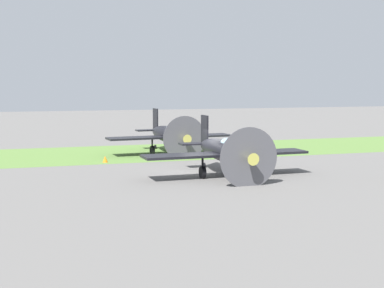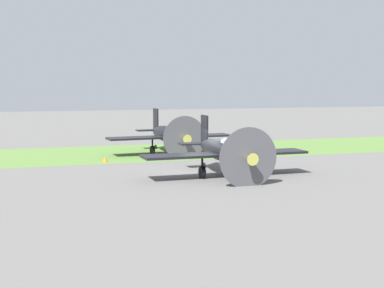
% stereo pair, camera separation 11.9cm
% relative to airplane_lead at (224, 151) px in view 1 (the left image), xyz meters
% --- Properties ---
extents(ground_plane, '(160.00, 160.00, 0.00)m').
position_rel_airplane_lead_xyz_m(ground_plane, '(0.62, -2.18, -1.48)').
color(ground_plane, '#605E5B').
extents(grass_verge, '(120.00, 11.00, 0.01)m').
position_rel_airplane_lead_xyz_m(grass_verge, '(0.62, -12.44, -1.47)').
color(grass_verge, '#567A38').
rests_on(grass_verge, ground).
extents(airplane_lead, '(9.84, 7.82, 3.52)m').
position_rel_airplane_lead_xyz_m(airplane_lead, '(0.00, 0.00, 0.00)').
color(airplane_lead, black).
rests_on(airplane_lead, ground).
extents(airplane_wingman, '(9.79, 7.74, 3.48)m').
position_rel_airplane_lead_xyz_m(airplane_wingman, '(0.21, -11.20, -0.02)').
color(airplane_wingman, black).
rests_on(airplane_wingman, ground).
extents(runway_marker_cone, '(0.36, 0.36, 0.44)m').
position_rel_airplane_lead_xyz_m(runway_marker_cone, '(5.69, -7.82, -1.26)').
color(runway_marker_cone, orange).
rests_on(runway_marker_cone, ground).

